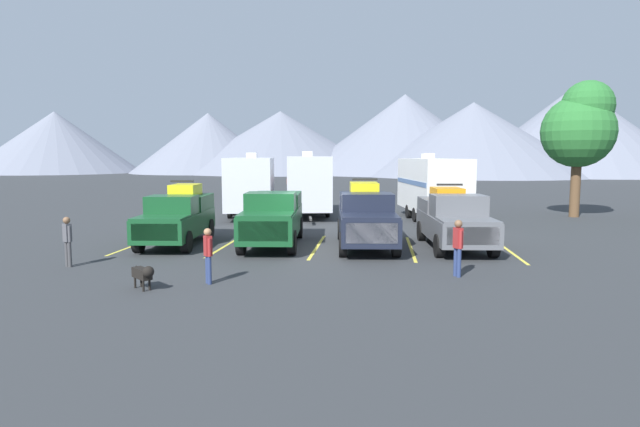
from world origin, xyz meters
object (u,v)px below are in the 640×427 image
(pickup_truck_d, at_px, (453,219))
(camper_trailer_b, at_px, (308,182))
(pickup_truck_b, at_px, (273,216))
(person_b, at_px, (67,238))
(camper_trailer_c, at_px, (432,185))
(dog, at_px, (144,273))
(person_a, at_px, (458,244))
(camper_trailer_a, at_px, (251,183))
(pickup_truck_a, at_px, (178,216))
(person_c, at_px, (208,252))
(pickup_truck_c, at_px, (366,216))

(pickup_truck_d, bearing_deg, camper_trailer_b, 124.85)
(pickup_truck_b, distance_m, pickup_truck_d, 7.06)
(person_b, bearing_deg, camper_trailer_b, 69.15)
(camper_trailer_c, distance_m, dog, 18.96)
(person_a, xyz_separation_m, person_b, (-12.21, 0.07, -0.04))
(pickup_truck_b, distance_m, camper_trailer_a, 10.06)
(dog, bearing_deg, pickup_truck_a, 104.40)
(pickup_truck_d, relative_size, person_c, 3.57)
(dog, bearing_deg, person_a, 16.40)
(camper_trailer_c, relative_size, person_b, 5.19)
(pickup_truck_d, distance_m, person_a, 5.13)
(pickup_truck_c, height_order, pickup_truck_d, pickup_truck_c)
(pickup_truck_c, height_order, camper_trailer_c, camper_trailer_c)
(pickup_truck_d, height_order, person_a, pickup_truck_d)
(pickup_truck_d, distance_m, camper_trailer_a, 13.87)
(pickup_truck_b, bearing_deg, dog, -105.20)
(pickup_truck_b, height_order, dog, pickup_truck_b)
(person_b, height_order, dog, person_b)
(pickup_truck_b, height_order, person_a, pickup_truck_b)
(person_b, bearing_deg, pickup_truck_d, 21.47)
(pickup_truck_d, height_order, camper_trailer_b, camper_trailer_b)
(camper_trailer_b, bearing_deg, pickup_truck_b, -90.20)
(camper_trailer_b, xyz_separation_m, dog, (-2.05, -17.69, -1.55))
(camper_trailer_a, height_order, camper_trailer_b, camper_trailer_b)
(person_a, bearing_deg, camper_trailer_c, 87.35)
(person_b, bearing_deg, pickup_truck_c, 27.41)
(pickup_truck_c, distance_m, dog, 9.40)
(pickup_truck_d, relative_size, camper_trailer_c, 0.67)
(person_a, bearing_deg, pickup_truck_a, 155.18)
(pickup_truck_c, relative_size, person_c, 3.78)
(pickup_truck_c, relative_size, camper_trailer_c, 0.71)
(pickup_truck_c, relative_size, person_b, 3.66)
(pickup_truck_c, xyz_separation_m, camper_trailer_b, (-3.64, 10.24, 0.80))
(pickup_truck_b, relative_size, pickup_truck_d, 1.08)
(pickup_truck_b, distance_m, person_a, 8.13)
(pickup_truck_a, relative_size, pickup_truck_c, 0.92)
(pickup_truck_c, bearing_deg, pickup_truck_b, -179.22)
(pickup_truck_c, distance_m, camper_trailer_c, 9.76)
(camper_trailer_a, xyz_separation_m, camper_trailer_b, (3.23, 0.79, 0.04))
(pickup_truck_b, distance_m, camper_trailer_b, 10.33)
(camper_trailer_c, bearing_deg, pickup_truck_b, -127.96)
(pickup_truck_d, bearing_deg, dog, -140.05)
(pickup_truck_a, height_order, pickup_truck_d, pickup_truck_a)
(camper_trailer_a, bearing_deg, camper_trailer_b, 13.80)
(camper_trailer_c, xyz_separation_m, person_c, (-7.67, -15.68, -1.04))
(pickup_truck_c, height_order, camper_trailer_a, camper_trailer_a)
(pickup_truck_b, xyz_separation_m, camper_trailer_c, (7.14, 9.15, 0.79))
(person_a, bearing_deg, pickup_truck_c, 119.56)
(pickup_truck_a, distance_m, pickup_truck_d, 10.95)
(camper_trailer_a, xyz_separation_m, person_a, (9.68, -14.40, -0.99))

